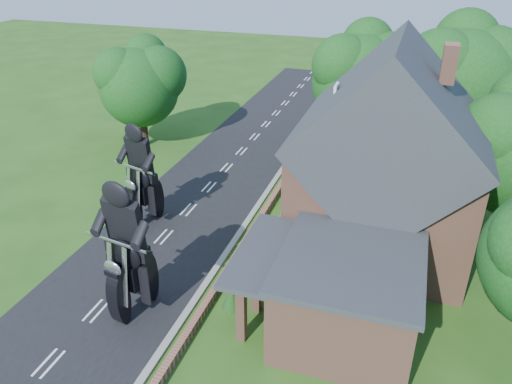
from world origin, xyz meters
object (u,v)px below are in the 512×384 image
(garden_wall, at_px, (254,228))
(motorcycle_lead, at_px, (134,292))
(motorcycle_follow, at_px, (145,208))
(annex, at_px, (345,293))
(house, at_px, (386,164))

(garden_wall, distance_m, motorcycle_lead, 7.93)
(motorcycle_follow, bearing_deg, annex, 172.44)
(annex, distance_m, motorcycle_lead, 8.52)
(house, height_order, motorcycle_follow, house)
(garden_wall, xyz_separation_m, motorcycle_follow, (-5.91, -0.87, 0.65))
(annex, relative_size, motorcycle_lead, 3.60)
(house, height_order, annex, house)
(garden_wall, distance_m, annex, 8.19)
(house, bearing_deg, motorcycle_follow, -171.23)
(garden_wall, height_order, annex, annex)
(house, relative_size, motorcycle_lead, 5.24)
(motorcycle_follow, bearing_deg, house, -155.52)
(house, distance_m, annex, 7.30)
(motorcycle_lead, distance_m, motorcycle_follow, 7.25)
(garden_wall, distance_m, motorcycle_follow, 6.00)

